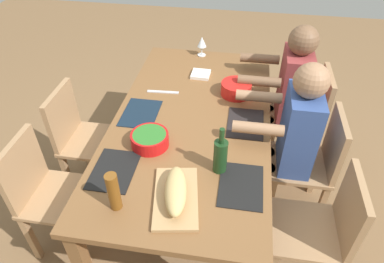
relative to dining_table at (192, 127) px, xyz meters
The scene contains 22 objects.
ground_plane 0.67m from the dining_table, ahead, with size 8.00×8.00×0.00m, color brown.
dining_table is the anchor object (origin of this frame).
chair_far_center 0.85m from the dining_table, 90.00° to the left, with size 0.40×0.40×0.85m.
chair_near_center 0.85m from the dining_table, 90.00° to the right, with size 0.40×0.40×0.85m.
diner_near_center 0.65m from the dining_table, 90.00° to the right, with size 0.41×0.53×1.20m.
chair_near_left 1.01m from the dining_table, 122.84° to the right, with size 0.40×0.40×0.85m.
chair_near_right 1.01m from the dining_table, 57.16° to the right, with size 0.40×0.40×0.85m.
diner_near_right 0.84m from the dining_table, 50.36° to the right, with size 0.41×0.53×1.20m.
chair_far_left 1.01m from the dining_table, 122.84° to the left, with size 0.40×0.40×0.85m.
serving_bowl_pasta 0.45m from the dining_table, 38.20° to the right, with size 0.22×0.22×0.09m.
serving_bowl_greens 0.38m from the dining_table, 145.24° to the left, with size 0.23×0.23×0.08m.
cutting_board 0.68m from the dining_table, behind, with size 0.40×0.22×0.02m, color tan.
bread_loaf 0.69m from the dining_table, behind, with size 0.32×0.11×0.09m, color tan.
wine_bottle 0.52m from the dining_table, 152.75° to the right, with size 0.08×0.08×0.29m.
beer_bottle 0.83m from the dining_table, 161.70° to the left, with size 0.06×0.06×0.22m, color brown.
wine_glass 0.92m from the dining_table, ahead, with size 0.08×0.08×0.17m.
placemat_far_center 0.36m from the dining_table, 90.00° to the left, with size 0.32×0.23×0.01m, color #142333.
placemat_near_center 0.36m from the dining_table, 90.00° to the right, with size 0.32×0.23×0.01m, color black.
placemat_near_left 0.64m from the dining_table, 146.93° to the right, with size 0.32×0.23×0.01m, color black.
placemat_far_left 0.64m from the dining_table, 146.93° to the left, with size 0.32×0.23×0.01m, color black.
carving_knife 0.39m from the dining_table, 43.24° to the left, with size 0.23×0.02×0.01m, color silver.
napkin_stack 0.56m from the dining_table, ahead, with size 0.14×0.14×0.02m, color white.
Camera 1 is at (-1.79, -0.29, 2.13)m, focal length 32.48 mm.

